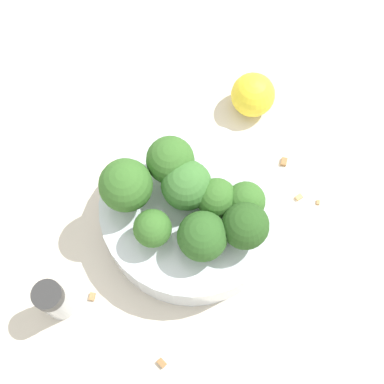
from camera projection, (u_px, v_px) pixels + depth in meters
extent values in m
plane|color=beige|center=(192.00, 220.00, 0.63)|extent=(3.00, 3.00, 0.00)
cylinder|color=silver|center=(192.00, 212.00, 0.61)|extent=(0.20, 0.20, 0.05)
cylinder|color=#7A9E5B|center=(154.00, 234.00, 0.56)|extent=(0.02, 0.02, 0.02)
sphere|color=#386B28|center=(152.00, 228.00, 0.54)|extent=(0.04, 0.04, 0.04)
cylinder|color=#8EB770|center=(128.00, 194.00, 0.57)|extent=(0.02, 0.02, 0.03)
sphere|color=#386B28|center=(126.00, 185.00, 0.55)|extent=(0.06, 0.06, 0.06)
cylinder|color=#8EB770|center=(185.00, 193.00, 0.58)|extent=(0.02, 0.02, 0.02)
sphere|color=#3D7533|center=(185.00, 186.00, 0.56)|extent=(0.05, 0.05, 0.05)
cylinder|color=#84AD66|center=(171.00, 170.00, 0.58)|extent=(0.01, 0.01, 0.03)
sphere|color=#386B28|center=(170.00, 160.00, 0.56)|extent=(0.05, 0.05, 0.05)
cylinder|color=#7A9E5B|center=(244.00, 207.00, 0.57)|extent=(0.02, 0.02, 0.02)
sphere|color=#386B28|center=(246.00, 201.00, 0.56)|extent=(0.04, 0.04, 0.04)
cylinder|color=#7A9E5B|center=(216.00, 204.00, 0.57)|extent=(0.02, 0.02, 0.02)
sphere|color=#386B28|center=(217.00, 198.00, 0.56)|extent=(0.04, 0.04, 0.04)
cylinder|color=#7A9E5B|center=(243.00, 232.00, 0.56)|extent=(0.03, 0.03, 0.03)
sphere|color=#28511E|center=(245.00, 226.00, 0.54)|extent=(0.05, 0.05, 0.05)
cylinder|color=#84AD66|center=(202.00, 242.00, 0.56)|extent=(0.02, 0.02, 0.02)
sphere|color=#2D5B23|center=(202.00, 236.00, 0.54)|extent=(0.05, 0.05, 0.05)
cylinder|color=#B2B7BC|center=(56.00, 302.00, 0.57)|extent=(0.03, 0.03, 0.06)
cylinder|color=#2D2D2D|center=(48.00, 296.00, 0.54)|extent=(0.03, 0.03, 0.02)
sphere|color=yellow|center=(253.00, 95.00, 0.67)|extent=(0.06, 0.06, 0.06)
cube|color=tan|center=(299.00, 197.00, 0.64)|extent=(0.01, 0.01, 0.01)
cube|color=olive|center=(162.00, 363.00, 0.57)|extent=(0.01, 0.01, 0.01)
cube|color=#AD7F4C|center=(318.00, 202.00, 0.64)|extent=(0.01, 0.01, 0.01)
cube|color=#AD7F4C|center=(92.00, 296.00, 0.59)|extent=(0.01, 0.01, 0.01)
cube|color=olive|center=(284.00, 161.00, 0.66)|extent=(0.01, 0.01, 0.01)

